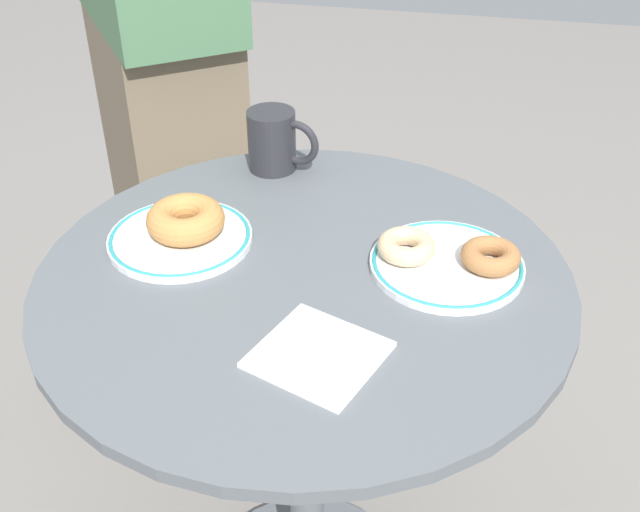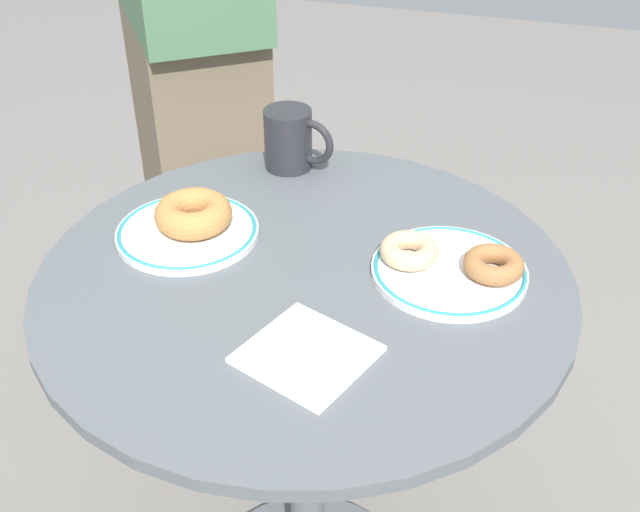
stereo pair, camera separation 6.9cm
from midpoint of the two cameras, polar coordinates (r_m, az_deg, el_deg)
cafe_table at (r=1.17m, az=0.69°, el=-10.94°), size 0.70×0.70×0.73m
plate_left at (r=1.09m, az=-7.96°, el=1.75°), size 0.20×0.20×0.01m
plate_right at (r=1.02m, az=11.41°, el=-1.09°), size 0.20×0.20×0.01m
donut_old_fashioned at (r=1.08m, az=-7.52°, el=3.08°), size 0.15×0.15×0.04m
donut_cinnamon at (r=1.02m, az=14.59°, el=-0.66°), size 0.09×0.09×0.03m
donut_glazed at (r=1.02m, az=8.52°, el=0.36°), size 0.08×0.08×0.03m
paper_napkin at (r=0.88m, az=1.28°, el=-7.31°), size 0.17×0.17×0.01m
coffee_mug at (r=1.24m, az=-0.56°, el=8.57°), size 0.12×0.08×0.10m
person_figure at (r=1.57m, az=-8.08°, el=14.37°), size 0.43×0.47×1.62m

